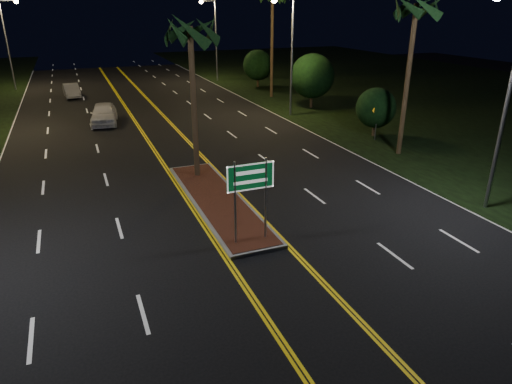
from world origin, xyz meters
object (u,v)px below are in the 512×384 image
streetlight_right_mid (288,43)px  car_near (104,112)px  streetlight_right_far (213,31)px  car_far (71,89)px  shrub_far (258,65)px  median_island (218,201)px  shrub_near (376,108)px  streetlight_right_near (505,79)px  palm_right_near (416,9)px  shrub_mid (312,76)px  highway_sign (251,185)px  streetlight_left_far (9,34)px  warning_sign (377,115)px  palm_median (190,31)px

streetlight_right_mid → car_near: 15.08m
streetlight_right_far → car_far: (-16.09, -4.85, -4.91)m
shrub_far → car_far: shrub_far is taller
median_island → shrub_near: 15.32m
streetlight_right_near → palm_right_near: size_ratio=0.97×
shrub_mid → car_near: shrub_mid is taller
highway_sign → shrub_mid: 25.41m
highway_sign → shrub_near: 17.55m
streetlight_right_near → shrub_mid: 22.45m
median_island → highway_sign: (0.00, -4.20, 2.32)m
streetlight_left_far → shrub_far: size_ratio=2.27×
streetlight_left_far → streetlight_right_far: 21.32m
median_island → streetlight_left_far: 38.89m
median_island → streetlight_right_mid: bearing=54.7°
streetlight_right_mid → streetlight_right_far: same height
streetlight_right_far → warning_sign: 29.25m
streetlight_right_far → shrub_mid: bearing=-79.3°
highway_sign → palm_right_near: palm_right_near is taller
streetlight_left_far → car_far: size_ratio=2.00×
streetlight_right_mid → highway_sign: bearing=-118.9°
palm_median → shrub_near: bearing=14.5°
median_island → streetlight_left_far: bearing=106.0°
highway_sign → streetlight_right_mid: (10.61, 19.20, 3.25)m
streetlight_right_mid → warning_sign: streetlight_right_mid is taller
highway_sign → streetlight_right_far: bearing=74.9°
streetlight_right_far → shrub_near: bearing=-84.1°
palm_median → shrub_near: 14.93m
streetlight_right_mid → palm_median: (-10.61, -11.50, 1.62)m
median_island → palm_median: palm_median is taller
palm_median → warning_sign: bearing=11.4°
shrub_near → car_near: (-16.97, 10.56, -1.03)m
car_far → shrub_far: bearing=-7.8°
shrub_far → shrub_mid: bearing=-89.0°
streetlight_left_far → palm_right_near: size_ratio=0.97×
highway_sign → car_far: bearing=99.1°
highway_sign → streetlight_right_near: (10.61, -0.80, 3.25)m
car_near → warning_sign: 20.07m
streetlight_right_far → streetlight_left_far: bearing=174.6°
streetlight_left_far → warning_sign: bearing=-52.6°
median_island → car_near: (-3.47, 17.56, 0.83)m
palm_median → car_near: (-3.47, 14.06, -6.36)m
streetlight_right_mid → car_far: streetlight_right_mid is taller
car_far → median_island: bearing=-84.1°
streetlight_right_mid → shrub_near: 9.28m
streetlight_right_near → car_far: size_ratio=2.00×
car_far → palm_right_near: bearing=-60.9°
streetlight_left_far → streetlight_right_near: (21.23, -42.00, 0.00)m
shrub_near → shrub_mid: shrub_mid is taller
streetlight_right_mid → palm_median: 15.73m
shrub_mid → car_near: size_ratio=0.84×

